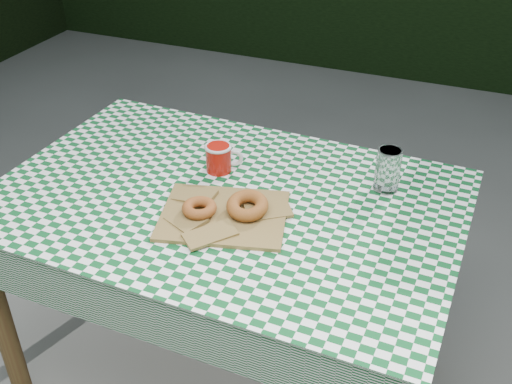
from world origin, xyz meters
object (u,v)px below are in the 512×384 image
paper_bag (224,214)px  drinking_glass (388,170)px  table (228,299)px  coffee_mug (219,158)px

paper_bag → drinking_glass: size_ratio=2.60×
paper_bag → drinking_glass: (0.36, 0.30, 0.05)m
table → paper_bag: 0.40m
table → coffee_mug: bearing=123.0°
table → drinking_glass: bearing=28.6°
drinking_glass → table: bearing=-153.0°
coffee_mug → drinking_glass: (0.48, 0.08, 0.02)m
coffee_mug → paper_bag: bearing=-84.4°
table → coffee_mug: size_ratio=8.52×
coffee_mug → table: bearing=-81.1°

